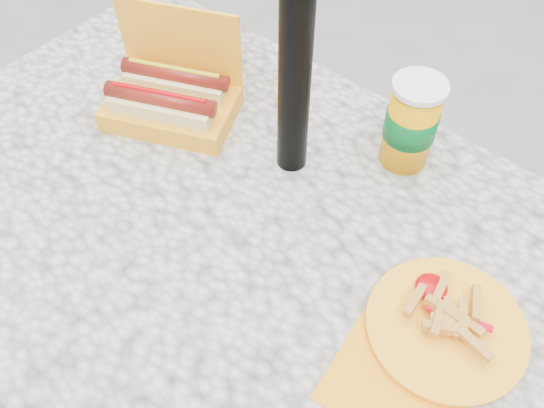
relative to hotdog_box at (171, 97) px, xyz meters
The scene contains 5 objects.
ground 0.83m from the hotdog_box, 25.30° to the right, with size 60.00×60.00×0.00m, color slate.
picnic_table 0.30m from the hotdog_box, 25.30° to the right, with size 1.20×0.80×0.75m.
hotdog_box is the anchor object (origin of this frame).
fries_plate 0.60m from the hotdog_box, ahead, with size 0.22×0.30×0.04m.
soda_cup 0.42m from the hotdog_box, 24.59° to the left, with size 0.09×0.09×0.16m.
Camera 1 is at (0.41, -0.38, 1.47)m, focal length 38.00 mm.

